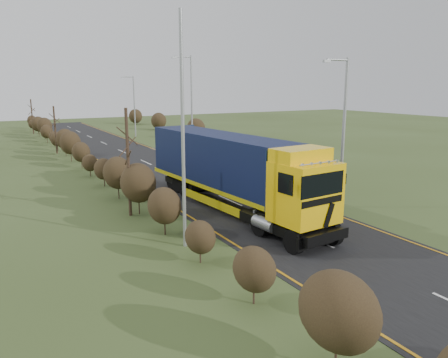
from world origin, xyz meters
TOP-DOWN VIEW (x-y plane):
  - ground at (0.00, 0.00)m, footprint 160.00×160.00m
  - road at (0.00, 10.00)m, footprint 8.00×120.00m
  - layby at (6.50, 20.00)m, footprint 6.00×18.00m
  - lane_markings at (0.00, 9.69)m, footprint 7.52×116.00m
  - hedgerow at (-6.00, 7.89)m, footprint 2.24×102.04m
  - lorry at (-0.88, 2.17)m, footprint 3.76×16.23m
  - car_red_hatchback at (5.74, 18.88)m, footprint 2.32×4.32m
  - car_blue_sedan at (8.06, 20.24)m, footprint 3.83×4.52m
  - streetlight_near at (5.02, -0.46)m, footprint 1.87×0.18m
  - streetlight_mid at (5.66, 21.95)m, footprint 2.15×0.20m
  - streetlight_far at (5.70, 40.97)m, footprint 1.80×0.18m
  - left_pole at (-5.78, -1.91)m, footprint 0.16×0.16m
  - speed_sign at (5.60, 10.37)m, footprint 0.70×0.10m
  - warning_board at (5.48, 28.10)m, footprint 0.70×0.11m

SIDE VIEW (x-z plane):
  - ground at x=0.00m, z-range 0.00..0.00m
  - road at x=0.00m, z-range 0.00..0.02m
  - layby at x=6.50m, z-range 0.00..0.02m
  - lane_markings at x=0.00m, z-range 0.03..0.03m
  - car_red_hatchback at x=5.74m, z-range 0.00..1.40m
  - car_blue_sedan at x=8.06m, z-range 0.00..1.46m
  - warning_board at x=5.48m, z-range 0.19..2.02m
  - hedgerow at x=-6.00m, z-range -1.41..4.64m
  - speed_sign at x=5.60m, z-range 0.53..3.07m
  - lorry at x=-0.88m, z-range 0.30..4.77m
  - streetlight_far at x=5.70m, z-range 0.41..8.84m
  - streetlight_near at x=5.02m, z-range 0.44..9.21m
  - left_pole at x=-5.78m, z-range 0.00..10.35m
  - streetlight_mid at x=5.66m, z-range 0.55..10.70m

